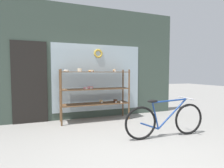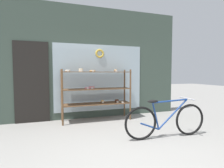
# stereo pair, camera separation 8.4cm
# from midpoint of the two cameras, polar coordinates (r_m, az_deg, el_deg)

# --- Properties ---
(ground_plane) EXTENTS (30.00, 30.00, 0.00)m
(ground_plane) POSITION_cam_midpoint_polar(r_m,az_deg,el_deg) (2.74, 6.68, -24.51)
(ground_plane) COLOR gray
(storefront_facade) EXTENTS (5.35, 0.13, 3.16)m
(storefront_facade) POSITION_cam_midpoint_polar(r_m,az_deg,el_deg) (5.07, -7.86, 6.41)
(storefront_facade) COLOR #3D4C42
(storefront_facade) RESTS_ON ground_plane
(display_case) EXTENTS (1.85, 0.47, 1.41)m
(display_case) POSITION_cam_midpoint_polar(r_m,az_deg,el_deg) (4.74, -6.07, -1.59)
(display_case) COLOR brown
(display_case) RESTS_ON ground_plane
(bicycle) EXTENTS (1.75, 0.46, 0.79)m
(bicycle) POSITION_cam_midpoint_polar(r_m,az_deg,el_deg) (3.72, 16.41, -11.14)
(bicycle) COLOR black
(bicycle) RESTS_ON ground_plane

